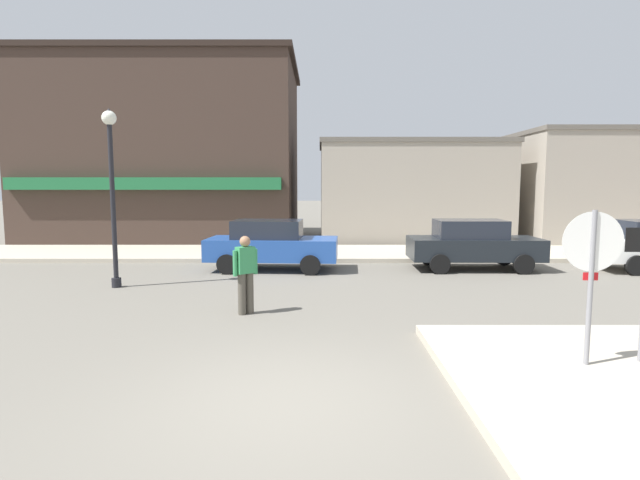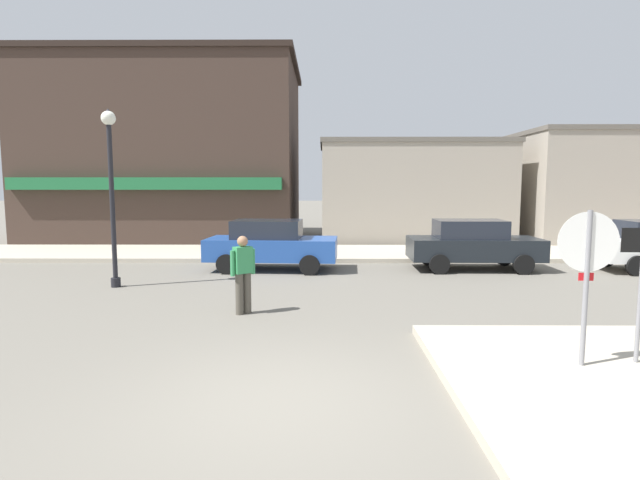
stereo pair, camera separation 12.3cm
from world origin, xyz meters
The scene contains 10 objects.
ground_plane centered at (0.00, 0.00, 0.00)m, with size 160.00×160.00×0.00m, color #6B665B.
kerb_far centered at (0.00, 12.95, 0.07)m, with size 80.00×4.00×0.15m, color #B7AD99.
stop_sign centered at (4.09, 0.93, 1.52)m, with size 0.82×0.08×2.30m.
lamp_post centered at (-4.90, 6.93, 2.96)m, with size 0.36×0.36×4.54m.
parked_car_nearest centered at (-1.13, 9.60, 0.81)m, with size 4.10×2.07×1.56m.
parked_car_second centered at (5.16, 9.70, 0.81)m, with size 4.03×1.93×1.56m.
pedestrian_crossing_near centered at (-1.14, 4.24, 0.87)m, with size 0.50×0.40×1.61m.
building_corner_shop centered at (-6.87, 18.88, 4.21)m, with size 12.26×8.35×8.42m.
building_storefront_left_near centered at (4.62, 17.94, 2.32)m, with size 8.52×5.43×4.63m.
building_storefront_left_mid centered at (12.28, 17.94, 2.54)m, with size 5.50×6.54×5.07m.
Camera 1 is at (0.38, -5.78, 2.63)m, focal length 28.00 mm.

